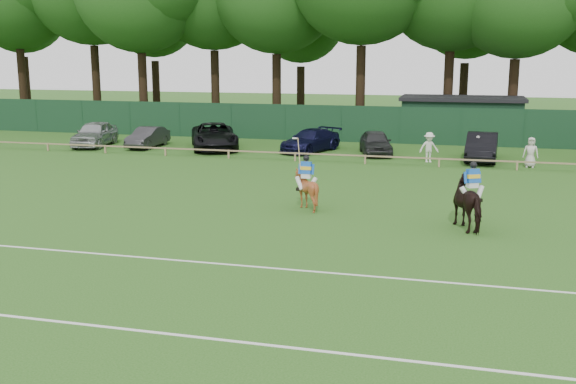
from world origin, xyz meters
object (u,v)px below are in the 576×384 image
(sedan_silver, at_px, (95,134))
(sedan_grey, at_px, (148,137))
(hatch_grey, at_px, (376,143))
(spectator_right, at_px, (531,152))
(suv_black, at_px, (214,136))
(spectator_left, at_px, (429,147))
(utility_shed, at_px, (461,118))
(horse_chestnut, at_px, (306,189))
(estate_black, at_px, (482,147))
(spectator_mid, at_px, (477,149))
(horse_dark, at_px, (471,203))
(sedan_navy, at_px, (310,140))

(sedan_silver, distance_m, sedan_grey, 3.66)
(hatch_grey, bearing_deg, spectator_right, -30.62)
(sedan_silver, bearing_deg, suv_black, -5.38)
(spectator_left, distance_m, utility_shed, 10.64)
(horse_chestnut, xyz_separation_m, suv_black, (-9.47, 14.83, 0.04))
(estate_black, distance_m, spectator_right, 3.02)
(spectator_left, relative_size, utility_shed, 0.20)
(sedan_grey, height_order, estate_black, estate_black)
(suv_black, relative_size, spectator_right, 3.64)
(spectator_left, height_order, spectator_mid, spectator_left)
(horse_dark, distance_m, spectator_mid, 15.40)
(sedan_grey, bearing_deg, spectator_right, -4.28)
(sedan_navy, bearing_deg, horse_dark, -38.74)
(horse_dark, distance_m, spectator_left, 14.68)
(sedan_grey, relative_size, estate_black, 0.83)
(sedan_navy, relative_size, hatch_grey, 1.12)
(suv_black, bearing_deg, spectator_left, -32.21)
(sedan_grey, xyz_separation_m, estate_black, (20.88, -0.21, 0.14))
(spectator_right, bearing_deg, sedan_grey, -179.83)
(horse_chestnut, distance_m, spectator_left, 13.57)
(hatch_grey, xyz_separation_m, spectator_right, (8.64, -2.57, 0.09))
(horse_dark, distance_m, spectator_right, 14.48)
(horse_chestnut, relative_size, utility_shed, 0.19)
(horse_dark, xyz_separation_m, horse_chestnut, (-6.27, 1.56, -0.15))
(horse_dark, relative_size, spectator_left, 1.31)
(estate_black, bearing_deg, spectator_mid, -116.92)
(sedan_grey, relative_size, suv_black, 0.67)
(sedan_silver, bearing_deg, horse_dark, -43.39)
(horse_chestnut, height_order, spectator_right, spectator_right)
(horse_chestnut, distance_m, utility_shed, 24.13)
(sedan_silver, height_order, spectator_left, spectator_left)
(horse_dark, bearing_deg, utility_shed, -115.21)
(horse_dark, xyz_separation_m, sedan_navy, (-9.56, 16.88, -0.24))
(sedan_grey, distance_m, spectator_mid, 20.64)
(spectator_right, bearing_deg, utility_shed, 113.81)
(sedan_silver, distance_m, estate_black, 24.52)
(sedan_silver, height_order, spectator_mid, sedan_silver)
(suv_black, relative_size, sedan_navy, 1.24)
(sedan_navy, bearing_deg, sedan_grey, -153.79)
(spectator_mid, bearing_deg, hatch_grey, 169.77)
(sedan_navy, relative_size, spectator_left, 2.83)
(estate_black, distance_m, utility_shed, 9.28)
(sedan_silver, relative_size, spectator_mid, 3.25)
(sedan_silver, height_order, estate_black, sedan_silver)
(estate_black, bearing_deg, suv_black, -178.73)
(suv_black, xyz_separation_m, hatch_grey, (10.26, 0.30, -0.10))
(sedan_grey, xyz_separation_m, suv_black, (4.48, 0.35, 0.17))
(horse_dark, relative_size, spectator_right, 1.36)
(horse_chestnut, height_order, sedan_grey, horse_chestnut)
(sedan_silver, bearing_deg, sedan_grey, -5.19)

